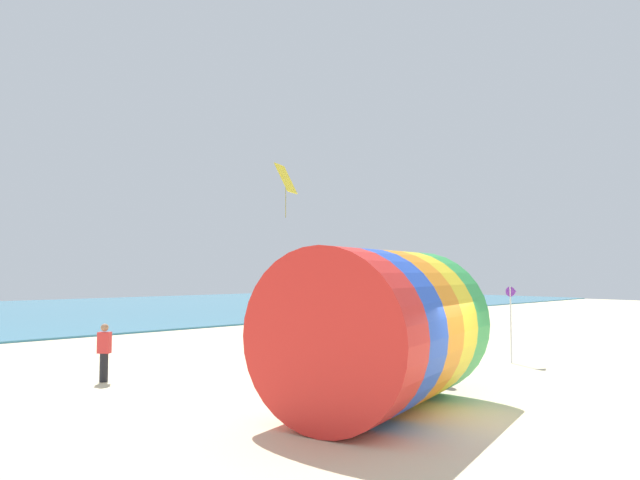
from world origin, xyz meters
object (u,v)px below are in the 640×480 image
(kite_handler, at_px, (434,354))
(beach_flag, at_px, (513,295))
(giant_inflatable_tube, at_px, (379,330))
(kite_yellow_diamond, at_px, (286,179))
(bystander_near_water, at_px, (104,352))

(kite_handler, distance_m, beach_flag, 5.51)
(giant_inflatable_tube, height_order, beach_flag, giant_inflatable_tube)
(kite_yellow_diamond, bearing_deg, bystander_near_water, -154.12)
(kite_handler, bearing_deg, kite_yellow_diamond, 69.12)
(kite_handler, height_order, kite_yellow_diamond, kite_yellow_diamond)
(giant_inflatable_tube, relative_size, kite_yellow_diamond, 2.21)
(kite_handler, xyz_separation_m, bystander_near_water, (-6.85, 6.85, 0.01))
(kite_yellow_diamond, distance_m, bystander_near_water, 14.75)
(giant_inflatable_tube, xyz_separation_m, beach_flag, (8.89, 1.36, 0.53))
(kite_handler, distance_m, bystander_near_water, 9.69)
(giant_inflatable_tube, xyz_separation_m, bystander_near_water, (-3.24, 7.88, -1.01))
(bystander_near_water, relative_size, beach_flag, 0.63)
(kite_handler, relative_size, kite_yellow_diamond, 0.61)
(giant_inflatable_tube, bearing_deg, kite_handler, 15.95)
(bystander_near_water, distance_m, beach_flag, 13.86)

